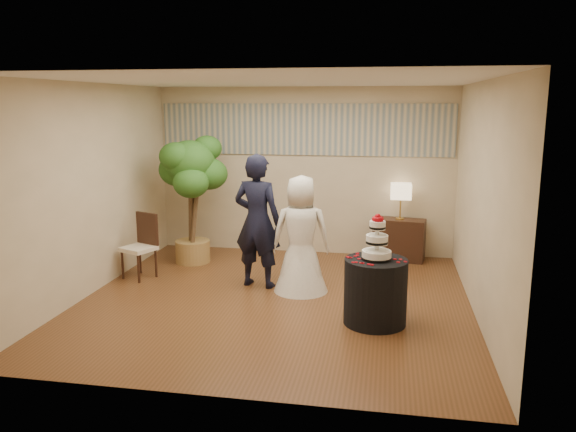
% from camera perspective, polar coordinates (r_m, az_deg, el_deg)
% --- Properties ---
extents(floor, '(5.00, 5.00, 0.00)m').
position_cam_1_polar(floor, '(7.43, -1.32, -8.55)').
color(floor, brown).
rests_on(floor, ground).
extents(ceiling, '(5.00, 5.00, 0.00)m').
position_cam_1_polar(ceiling, '(6.98, -1.43, 13.58)').
color(ceiling, white).
rests_on(ceiling, wall_back).
extents(wall_back, '(5.00, 0.06, 2.80)m').
position_cam_1_polar(wall_back, '(9.51, 1.65, 4.57)').
color(wall_back, beige).
rests_on(wall_back, ground).
extents(wall_front, '(5.00, 0.06, 2.80)m').
position_cam_1_polar(wall_front, '(4.70, -7.47, -2.70)').
color(wall_front, beige).
rests_on(wall_front, ground).
extents(wall_left, '(0.06, 5.00, 2.80)m').
position_cam_1_polar(wall_left, '(7.95, -19.33, 2.57)').
color(wall_left, beige).
rests_on(wall_left, ground).
extents(wall_right, '(0.06, 5.00, 2.80)m').
position_cam_1_polar(wall_right, '(7.02, 19.06, 1.47)').
color(wall_right, beige).
rests_on(wall_right, ground).
extents(mural_border, '(4.90, 0.02, 0.85)m').
position_cam_1_polar(mural_border, '(9.43, 1.65, 8.78)').
color(mural_border, '#9C9E90').
rests_on(mural_border, wall_back).
extents(groom, '(0.75, 0.57, 1.87)m').
position_cam_1_polar(groom, '(7.76, -3.13, -0.52)').
color(groom, black).
rests_on(groom, floor).
extents(bride, '(0.89, 0.85, 1.60)m').
position_cam_1_polar(bride, '(7.57, 1.33, -1.84)').
color(bride, white).
rests_on(bride, floor).
extents(cake_table, '(0.90, 0.90, 0.77)m').
position_cam_1_polar(cake_table, '(6.65, 8.86, -7.59)').
color(cake_table, black).
rests_on(cake_table, floor).
extents(wedding_cake, '(0.34, 0.34, 0.54)m').
position_cam_1_polar(wedding_cake, '(6.47, 9.04, -2.10)').
color(wedding_cake, white).
rests_on(wedding_cake, cake_table).
extents(console, '(0.87, 0.50, 0.68)m').
position_cam_1_polar(console, '(9.36, 11.21, -2.36)').
color(console, black).
rests_on(console, floor).
extents(table_lamp, '(0.33, 0.33, 0.58)m').
position_cam_1_polar(table_lamp, '(9.23, 11.36, 1.45)').
color(table_lamp, beige).
rests_on(table_lamp, console).
extents(ficus_tree, '(1.10, 1.10, 2.07)m').
position_cam_1_polar(ficus_tree, '(9.04, -9.83, 1.72)').
color(ficus_tree, '#2D611E').
rests_on(ficus_tree, floor).
extents(side_chair, '(0.58, 0.59, 0.95)m').
position_cam_1_polar(side_chair, '(8.49, -14.96, -3.02)').
color(side_chair, black).
rests_on(side_chair, floor).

